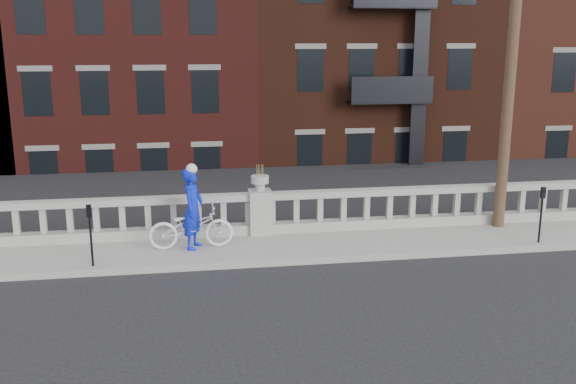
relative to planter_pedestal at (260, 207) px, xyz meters
The scene contains 10 objects.
ground 4.04m from the planter_pedestal, 90.00° to the right, with size 120.00×120.00×0.00m, color black.
sidewalk 1.21m from the planter_pedestal, 90.00° to the right, with size 32.00×2.20×0.15m, color gray.
balustrade 0.19m from the planter_pedestal, ahead, with size 28.00×0.34×1.03m.
planter_pedestal is the anchor object (origin of this frame).
lower_level 19.19m from the planter_pedestal, 88.31° to the left, with size 80.00×44.00×20.80m.
utility_pole 7.61m from the planter_pedestal, ahead, with size 1.60×0.28×10.00m.
parking_meter_b 4.24m from the planter_pedestal, 154.86° to the right, with size 0.10×0.09×1.36m.
parking_meter_c 6.75m from the planter_pedestal, 15.47° to the right, with size 0.10×0.09×1.36m.
bicycle 1.94m from the planter_pedestal, 152.73° to the right, with size 0.68×1.95×1.02m, color white.
cyclist 1.91m from the planter_pedestal, 151.41° to the right, with size 0.69×0.45×1.89m, color #0D1FCE.
Camera 1 is at (-1.74, -11.38, 4.95)m, focal length 40.00 mm.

